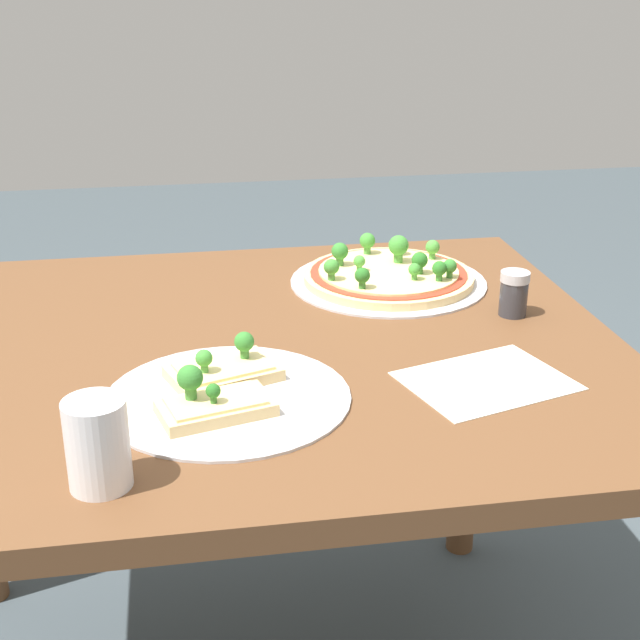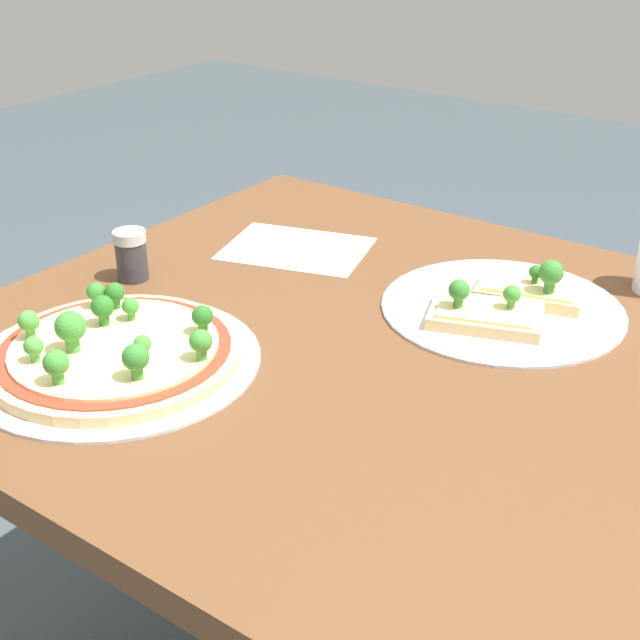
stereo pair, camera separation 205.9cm
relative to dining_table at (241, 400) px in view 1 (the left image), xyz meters
name	(u,v)px [view 1 (the left image)]	position (x,y,z in m)	size (l,w,h in m)	color
dining_table	(241,400)	(0.00, 0.00, 0.00)	(1.13, 0.91, 0.71)	brown
pizza_tray_whole	(388,275)	(0.28, 0.22, 0.11)	(0.34, 0.34, 0.07)	silver
pizza_tray_slice	(222,390)	(-0.03, -0.17, 0.10)	(0.32, 0.32, 0.07)	silver
drinking_cup	(98,444)	(-0.18, -0.35, 0.14)	(0.07, 0.07, 0.10)	white
condiment_shaker	(514,293)	(0.44, 0.05, 0.13)	(0.05, 0.05, 0.07)	#333338
paper_menu	(486,381)	(0.32, -0.18, 0.09)	(0.21, 0.16, 0.00)	silver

